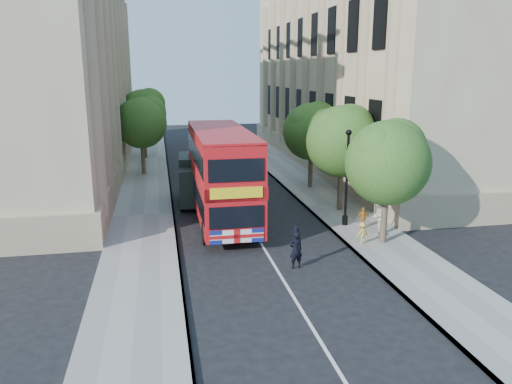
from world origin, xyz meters
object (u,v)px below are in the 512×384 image
police_constable (296,250)px  lamp_post (347,182)px  box_van (197,181)px  woman_pedestrian (378,216)px  double_decker_bus (221,172)px

police_constable → lamp_post: bearing=-138.8°
box_van → police_constable: 12.08m
lamp_post → box_van: 9.97m
lamp_post → woman_pedestrian: 2.54m
double_decker_bus → woman_pedestrian: 8.76m
police_constable → woman_pedestrian: size_ratio=0.86×
lamp_post → woman_pedestrian: size_ratio=2.73×
double_decker_bus → woman_pedestrian: size_ratio=5.76×
box_van → woman_pedestrian: 11.92m
police_constable → double_decker_bus: bearing=-83.2°
box_van → woman_pedestrian: (8.55, -8.31, -0.39)m
lamp_post → police_constable: bearing=-129.3°
lamp_post → woman_pedestrian: (1.08, -1.79, -1.44)m
double_decker_bus → police_constable: 8.12m
box_van → woman_pedestrian: bearing=-41.4°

